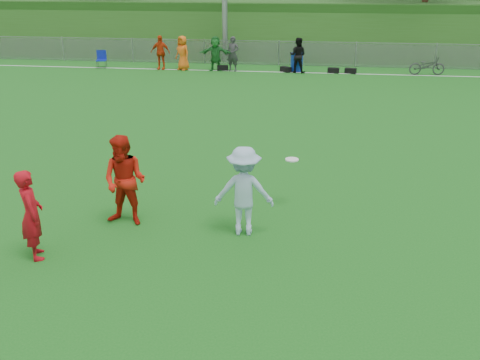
% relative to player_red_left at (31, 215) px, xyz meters
% --- Properties ---
extents(ground, '(120.00, 120.00, 0.00)m').
position_rel_player_red_left_xyz_m(ground, '(3.01, 0.79, -0.84)').
color(ground, '#146018').
rests_on(ground, ground).
extents(sideline_far, '(60.00, 0.10, 0.01)m').
position_rel_player_red_left_xyz_m(sideline_far, '(3.01, 18.79, -0.83)').
color(sideline_far, white).
rests_on(sideline_far, ground).
extents(fence, '(58.00, 0.06, 1.30)m').
position_rel_player_red_left_xyz_m(fence, '(3.01, 20.79, -0.19)').
color(fence, gray).
rests_on(fence, ground).
extents(berm, '(120.00, 18.00, 3.00)m').
position_rel_player_red_left_xyz_m(berm, '(3.01, 31.79, 0.66)').
color(berm, '#225016').
rests_on(berm, ground).
extents(spectator_row, '(7.90, 0.90, 1.69)m').
position_rel_player_red_left_xyz_m(spectator_row, '(0.16, 18.79, 0.01)').
color(spectator_row, red).
rests_on(spectator_row, ground).
extents(gear_bags, '(6.97, 0.57, 0.26)m').
position_rel_player_red_left_xyz_m(gear_bags, '(4.08, 18.89, -0.71)').
color(gear_bags, black).
rests_on(gear_bags, ground).
extents(player_red_left, '(0.66, 0.73, 1.67)m').
position_rel_player_red_left_xyz_m(player_red_left, '(0.00, 0.00, 0.00)').
color(player_red_left, '#B00C16').
rests_on(player_red_left, ground).
extents(player_red_center, '(0.99, 0.82, 1.86)m').
position_rel_player_red_left_xyz_m(player_red_center, '(1.19, 1.52, 0.09)').
color(player_red_center, red).
rests_on(player_red_center, ground).
extents(player_blue, '(1.19, 0.74, 1.78)m').
position_rel_player_red_left_xyz_m(player_blue, '(3.59, 1.41, 0.05)').
color(player_blue, '#9DC1DA').
rests_on(player_blue, ground).
extents(frisbee, '(0.29, 0.29, 0.03)m').
position_rel_player_red_left_xyz_m(frisbee, '(4.44, 2.86, 0.23)').
color(frisbee, silver).
rests_on(frisbee, ground).
extents(recycling_bin, '(0.64, 0.64, 0.90)m').
position_rel_player_red_left_xyz_m(recycling_bin, '(4.02, 19.16, -0.38)').
color(recycling_bin, '#0F31A6').
rests_on(recycling_bin, ground).
extents(camp_chair, '(0.58, 0.59, 0.88)m').
position_rel_player_red_left_xyz_m(camp_chair, '(-6.04, 18.83, -0.58)').
color(camp_chair, '#0E1D9B').
rests_on(camp_chair, ground).
extents(bicycle, '(1.74, 0.75, 0.89)m').
position_rel_player_red_left_xyz_m(bicycle, '(10.29, 19.00, -0.39)').
color(bicycle, '#2C2C2F').
rests_on(bicycle, ground).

